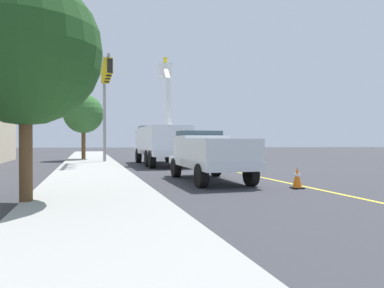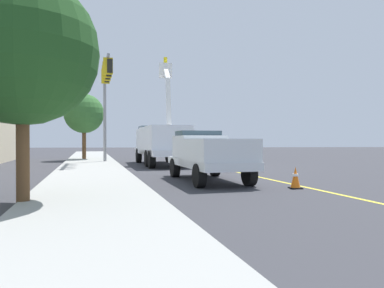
% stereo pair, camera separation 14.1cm
% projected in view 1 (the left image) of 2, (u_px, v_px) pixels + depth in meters
% --- Properties ---
extents(ground, '(120.00, 120.00, 0.00)m').
position_uv_depth(ground, '(213.00, 167.00, 22.01)').
color(ground, '#38383D').
extents(sidewalk_far_side, '(59.61, 14.83, 0.12)m').
position_uv_depth(sidewalk_far_side, '(91.00, 169.00, 19.98)').
color(sidewalk_far_side, '#9E9E99').
rests_on(sidewalk_far_side, ground).
extents(lane_centre_stripe, '(49.14, 9.57, 0.01)m').
position_uv_depth(lane_centre_stripe, '(213.00, 167.00, 22.01)').
color(lane_centre_stripe, yellow).
rests_on(lane_centre_stripe, ground).
extents(utility_bucket_truck, '(8.52, 4.00, 7.37)m').
position_uv_depth(utility_bucket_truck, '(161.00, 141.00, 24.04)').
color(utility_bucket_truck, white).
rests_on(utility_bucket_truck, ground).
extents(service_pickup_truck, '(5.90, 3.12, 2.06)m').
position_uv_depth(service_pickup_truck, '(210.00, 153.00, 14.40)').
color(service_pickup_truck, silver).
rests_on(service_pickup_truck, ground).
extents(passing_minivan, '(5.07, 2.77, 1.69)m').
position_uv_depth(passing_minivan, '(207.00, 148.00, 32.46)').
color(passing_minivan, tan).
rests_on(passing_minivan, ground).
extents(traffic_cone_leading, '(0.40, 0.40, 0.75)m').
position_uv_depth(traffic_cone_leading, '(297.00, 178.00, 12.22)').
color(traffic_cone_leading, black).
rests_on(traffic_cone_leading, ground).
extents(traffic_cone_mid_front, '(0.40, 0.40, 0.79)m').
position_uv_depth(traffic_cone_mid_front, '(171.00, 156.00, 28.70)').
color(traffic_cone_mid_front, black).
rests_on(traffic_cone_mid_front, ground).
extents(traffic_signal_mast, '(5.44, 1.30, 7.62)m').
position_uv_depth(traffic_signal_mast, '(106.00, 86.00, 24.20)').
color(traffic_signal_mast, gray).
rests_on(traffic_signal_mast, ground).
extents(street_tree_left, '(3.80, 3.80, 5.82)m').
position_uv_depth(street_tree_left, '(25.00, 50.00, 8.97)').
color(street_tree_left, brown).
rests_on(street_tree_left, ground).
extents(street_tree_right, '(3.22, 3.22, 5.45)m').
position_uv_depth(street_tree_right, '(83.00, 114.00, 29.29)').
color(street_tree_right, brown).
rests_on(street_tree_right, ground).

